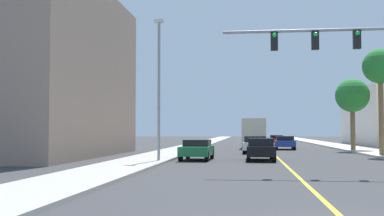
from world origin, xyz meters
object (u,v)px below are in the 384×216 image
object	(u,v)px
car_red	(276,140)
delivery_truck	(254,133)
car_blue	(285,142)
car_yellow	(254,140)
palm_far	(352,96)
car_white	(256,144)
palm_mid	(380,68)
car_green	(197,149)
traffic_signal_mast	(379,57)
street_lamp	(159,82)
car_black	(260,149)

from	to	relation	value
car_red	delivery_truck	bearing A→B (deg)	-103.52
car_blue	car_red	size ratio (longest dim) A/B	1.06
car_yellow	car_red	bearing A→B (deg)	33.26
palm_far	car_white	bearing A→B (deg)	-150.71
palm_mid	car_red	distance (m)	27.73
palm_far	car_green	size ratio (longest dim) A/B	1.61
car_red	car_white	size ratio (longest dim) A/B	1.02
car_blue	traffic_signal_mast	bearing A→B (deg)	-83.74
car_white	car_green	distance (m)	9.96
car_green	car_blue	bearing A→B (deg)	-109.52
car_red	delivery_truck	size ratio (longest dim) A/B	0.54
palm_mid	palm_far	xyz separation A→B (m)	(-0.14, 8.72, -1.43)
traffic_signal_mast	street_lamp	bearing A→B (deg)	151.54
car_white	car_green	world-z (taller)	car_white
street_lamp	delivery_truck	world-z (taller)	street_lamp
car_blue	delivery_truck	world-z (taller)	delivery_truck
traffic_signal_mast	car_yellow	xyz separation A→B (m)	(-5.03, 38.66, -4.44)
car_white	car_green	xyz separation A→B (m)	(-3.87, -9.18, -0.05)
car_black	car_green	world-z (taller)	car_black
car_green	delivery_truck	size ratio (longest dim) A/B	0.53
palm_mid	car_blue	size ratio (longest dim) A/B	1.78
palm_mid	palm_far	world-z (taller)	palm_mid
palm_far	car_green	xyz separation A→B (m)	(-12.74, -14.15, -4.32)
traffic_signal_mast	palm_mid	world-z (taller)	palm_mid
palm_mid	car_red	size ratio (longest dim) A/B	1.89
palm_far	car_green	distance (m)	19.53
delivery_truck	car_blue	bearing A→B (deg)	-36.88
palm_far	car_green	world-z (taller)	palm_far
car_black	street_lamp	bearing A→B (deg)	-154.30
car_black	car_white	xyz separation A→B (m)	(-0.17, 9.07, 0.01)
street_lamp	car_yellow	distance (m)	33.50
car_blue	car_yellow	xyz separation A→B (m)	(-2.95, 12.18, -0.00)
traffic_signal_mast	car_blue	size ratio (longest dim) A/B	2.40
car_blue	car_white	size ratio (longest dim) A/B	1.08
traffic_signal_mast	palm_far	distance (m)	23.20
traffic_signal_mast	street_lamp	xyz separation A→B (m)	(-10.95, 5.94, -0.38)
palm_mid	car_white	bearing A→B (deg)	157.46
palm_far	car_yellow	bearing A→B (deg)	119.09
car_yellow	car_black	bearing A→B (deg)	-90.57
palm_mid	car_black	distance (m)	11.80
car_black	car_yellow	distance (m)	29.81
car_red	palm_far	bearing A→B (deg)	-70.87
car_blue	car_black	xyz separation A→B (m)	(-2.87, -17.62, 0.03)
palm_far	delivery_truck	xyz separation A→B (m)	(-8.88, 5.92, -3.37)
palm_far	car_blue	distance (m)	8.09
car_blue	car_white	distance (m)	9.08
car_blue	car_yellow	bearing A→B (deg)	105.36
palm_mid	car_red	world-z (taller)	palm_mid
car_blue	delivery_truck	bearing A→B (deg)	144.24
palm_mid	delivery_truck	bearing A→B (deg)	121.64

